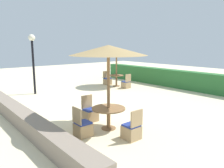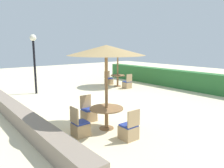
{
  "view_description": "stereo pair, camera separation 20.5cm",
  "coord_description": "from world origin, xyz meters",
  "px_view_note": "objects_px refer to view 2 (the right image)",
  "views": [
    {
      "loc": [
        7.87,
        -6.02,
        2.75
      ],
      "look_at": [
        0.0,
        0.6,
        0.9
      ],
      "focal_mm": 35.0,
      "sensor_mm": 36.0,
      "label": 1
    },
    {
      "loc": [
        8.0,
        -5.87,
        2.75
      ],
      "look_at": [
        0.0,
        0.6,
        0.9
      ],
      "focal_mm": 35.0,
      "sensor_mm": 36.0,
      "label": 2
    }
  ],
  "objects_px": {
    "parasol_back_left": "(118,52)",
    "patio_chair_front_right_south": "(80,128)",
    "parasol_front_right": "(106,51)",
    "patio_chair_back_left_east": "(127,84)",
    "round_table_back_left": "(118,78)",
    "lamp_post": "(34,52)",
    "patio_chair_front_right_east": "(129,131)",
    "patio_chair_front_right_west": "(89,114)",
    "patio_chair_back_left_west": "(109,81)",
    "round_table_front_right": "(106,112)"
  },
  "relations": [
    {
      "from": "parasol_back_left",
      "to": "patio_chair_back_left_east",
      "type": "distance_m",
      "value": 2.24
    },
    {
      "from": "patio_chair_front_right_east",
      "to": "patio_chair_back_left_east",
      "type": "bearing_deg",
      "value": 47.54
    },
    {
      "from": "patio_chair_front_right_west",
      "to": "patio_chair_front_right_east",
      "type": "bearing_deg",
      "value": 91.26
    },
    {
      "from": "parasol_front_right",
      "to": "patio_chair_front_right_west",
      "type": "relative_size",
      "value": 2.96
    },
    {
      "from": "parasol_front_right",
      "to": "round_table_front_right",
      "type": "distance_m",
      "value": 2.0
    },
    {
      "from": "patio_chair_back_left_east",
      "to": "patio_chair_front_right_east",
      "type": "distance_m",
      "value": 7.7
    },
    {
      "from": "lamp_post",
      "to": "patio_chair_back_left_east",
      "type": "height_order",
      "value": "lamp_post"
    },
    {
      "from": "lamp_post",
      "to": "patio_chair_back_left_west",
      "type": "relative_size",
      "value": 3.57
    },
    {
      "from": "parasol_back_left",
      "to": "patio_chair_back_left_west",
      "type": "relative_size",
      "value": 2.67
    },
    {
      "from": "round_table_back_left",
      "to": "patio_chair_front_right_west",
      "type": "height_order",
      "value": "patio_chair_front_right_west"
    },
    {
      "from": "parasol_front_right",
      "to": "patio_chair_front_right_east",
      "type": "distance_m",
      "value": 2.55
    },
    {
      "from": "patio_chair_front_right_south",
      "to": "lamp_post",
      "type": "bearing_deg",
      "value": 170.72
    },
    {
      "from": "patio_chair_front_right_east",
      "to": "patio_chair_front_right_west",
      "type": "bearing_deg",
      "value": 91.26
    },
    {
      "from": "parasol_front_right",
      "to": "patio_chair_front_right_east",
      "type": "relative_size",
      "value": 2.96
    },
    {
      "from": "patio_chair_front_right_east",
      "to": "patio_chair_front_right_west",
      "type": "distance_m",
      "value": 2.1
    },
    {
      "from": "lamp_post",
      "to": "round_table_back_left",
      "type": "bearing_deg",
      "value": 76.38
    },
    {
      "from": "patio_chair_back_left_west",
      "to": "round_table_front_right",
      "type": "height_order",
      "value": "patio_chair_back_left_west"
    },
    {
      "from": "patio_chair_back_left_east",
      "to": "round_table_back_left",
      "type": "bearing_deg",
      "value": 91.16
    },
    {
      "from": "parasol_back_left",
      "to": "patio_chair_back_left_east",
      "type": "bearing_deg",
      "value": 1.16
    },
    {
      "from": "patio_chair_back_left_east",
      "to": "parasol_front_right",
      "type": "bearing_deg",
      "value": -138.48
    },
    {
      "from": "parasol_back_left",
      "to": "patio_chair_front_right_south",
      "type": "xyz_separation_m",
      "value": [
        5.49,
        -6.17,
        -2.04
      ]
    },
    {
      "from": "round_table_back_left",
      "to": "patio_chair_back_left_west",
      "type": "bearing_deg",
      "value": -177.12
    },
    {
      "from": "lamp_post",
      "to": "patio_chair_front_right_east",
      "type": "xyz_separation_m",
      "value": [
        7.83,
        -0.1,
        -2.09
      ]
    },
    {
      "from": "parasol_back_left",
      "to": "patio_chair_back_left_west",
      "type": "height_order",
      "value": "parasol_back_left"
    },
    {
      "from": "parasol_back_left",
      "to": "parasol_front_right",
      "type": "distance_m",
      "value": 7.58
    },
    {
      "from": "patio_chair_front_right_east",
      "to": "round_table_front_right",
      "type": "bearing_deg",
      "value": 90.29
    },
    {
      "from": "round_table_back_left",
      "to": "parasol_front_right",
      "type": "relative_size",
      "value": 0.35
    },
    {
      "from": "patio_chair_front_right_west",
      "to": "round_table_back_left",
      "type": "bearing_deg",
      "value": -139.27
    },
    {
      "from": "parasol_front_right",
      "to": "patio_chair_back_left_east",
      "type": "bearing_deg",
      "value": 131.52
    },
    {
      "from": "parasol_front_right",
      "to": "patio_chair_front_right_west",
      "type": "xyz_separation_m",
      "value": [
        -1.03,
        -0.04,
        -2.31
      ]
    },
    {
      "from": "round_table_back_left",
      "to": "patio_chair_front_right_east",
      "type": "height_order",
      "value": "patio_chair_front_right_east"
    },
    {
      "from": "patio_chair_front_right_south",
      "to": "patio_chair_front_right_east",
      "type": "xyz_separation_m",
      "value": [
        1.11,
        0.99,
        0.0
      ]
    },
    {
      "from": "parasol_back_left",
      "to": "patio_chair_front_right_west",
      "type": "bearing_deg",
      "value": -49.27
    },
    {
      "from": "parasol_back_left",
      "to": "patio_chair_front_right_west",
      "type": "relative_size",
      "value": 2.67
    },
    {
      "from": "parasol_back_left",
      "to": "patio_chair_front_right_south",
      "type": "bearing_deg",
      "value": -48.34
    },
    {
      "from": "round_table_front_right",
      "to": "patio_chair_front_right_west",
      "type": "relative_size",
      "value": 1.19
    },
    {
      "from": "lamp_post",
      "to": "parasol_back_left",
      "type": "distance_m",
      "value": 5.22
    },
    {
      "from": "patio_chair_back_left_west",
      "to": "patio_chair_back_left_east",
      "type": "bearing_deg",
      "value": 92.02
    },
    {
      "from": "patio_chair_back_left_east",
      "to": "parasol_front_right",
      "type": "height_order",
      "value": "parasol_front_right"
    },
    {
      "from": "patio_chair_back_left_west",
      "to": "lamp_post",
      "type": "bearing_deg",
      "value": -3.61
    },
    {
      "from": "lamp_post",
      "to": "parasol_back_left",
      "type": "bearing_deg",
      "value": 76.38
    },
    {
      "from": "parasol_back_left",
      "to": "parasol_front_right",
      "type": "xyz_separation_m",
      "value": [
        5.53,
        -5.18,
        0.27
      ]
    },
    {
      "from": "round_table_front_right",
      "to": "patio_chair_front_right_east",
      "type": "height_order",
      "value": "patio_chair_front_right_east"
    },
    {
      "from": "patio_chair_front_right_west",
      "to": "patio_chair_front_right_south",
      "type": "bearing_deg",
      "value": 46.32
    },
    {
      "from": "patio_chair_front_right_south",
      "to": "patio_chair_front_right_east",
      "type": "relative_size",
      "value": 1.0
    },
    {
      "from": "patio_chair_back_left_west",
      "to": "round_table_back_left",
      "type": "bearing_deg",
      "value": 92.88
    },
    {
      "from": "parasol_front_right",
      "to": "patio_chair_front_right_south",
      "type": "relative_size",
      "value": 2.96
    },
    {
      "from": "round_table_front_right",
      "to": "patio_chair_front_right_west",
      "type": "distance_m",
      "value": 1.08
    },
    {
      "from": "lamp_post",
      "to": "parasol_front_right",
      "type": "bearing_deg",
      "value": -0.92
    },
    {
      "from": "patio_chair_front_right_east",
      "to": "patio_chair_front_right_west",
      "type": "height_order",
      "value": "same"
    }
  ]
}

